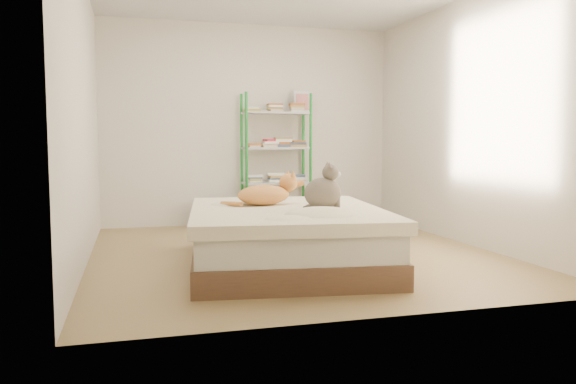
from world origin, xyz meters
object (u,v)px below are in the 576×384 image
object	(u,v)px
orange_cat	(264,192)
white_bin	(210,214)
cardboard_box	(305,222)
bed	(286,237)
shelf_unit	(277,157)
grey_cat	(323,186)

from	to	relation	value
orange_cat	white_bin	world-z (taller)	orange_cat
orange_cat	cardboard_box	distance (m)	1.57
cardboard_box	white_bin	size ratio (longest dim) A/B	1.55
bed	white_bin	world-z (taller)	bed
cardboard_box	white_bin	xyz separation A→B (m)	(-0.98, 0.88, 0.02)
shelf_unit	white_bin	xyz separation A→B (m)	(-0.87, -0.03, -0.72)
bed	shelf_unit	world-z (taller)	shelf_unit
bed	white_bin	size ratio (longest dim) A/B	6.39
orange_cat	white_bin	distance (m)	2.22
shelf_unit	bed	bearing A→B (deg)	-102.36
grey_cat	shelf_unit	xyz separation A→B (m)	(0.26, 2.61, 0.19)
orange_cat	cardboard_box	bearing A→B (deg)	48.89
grey_cat	shelf_unit	size ratio (longest dim) A/B	0.22
grey_cat	orange_cat	bearing A→B (deg)	53.37
grey_cat	white_bin	bearing A→B (deg)	22.10
orange_cat	shelf_unit	bearing A→B (deg)	63.07
bed	orange_cat	size ratio (longest dim) A/B	3.80
orange_cat	white_bin	bearing A→B (deg)	85.47
bed	grey_cat	xyz separation A→B (m)	(0.28, -0.16, 0.45)
grey_cat	cardboard_box	bearing A→B (deg)	-3.44
cardboard_box	orange_cat	bearing A→B (deg)	-104.63
grey_cat	shelf_unit	world-z (taller)	shelf_unit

